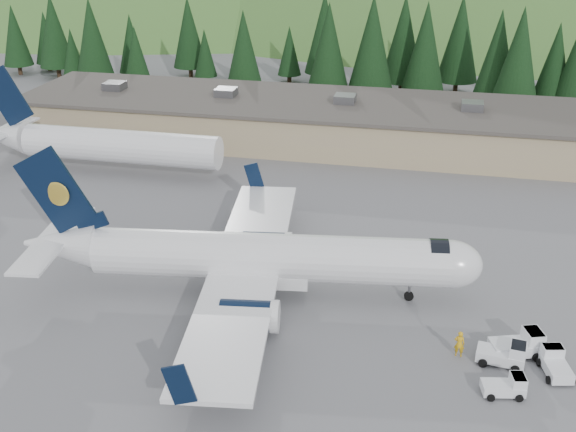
% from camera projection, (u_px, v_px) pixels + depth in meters
% --- Properties ---
extents(ground, '(600.00, 600.00, 0.00)m').
position_uv_depth(ground, '(271.00, 294.00, 55.46)').
color(ground, slate).
extents(airliner, '(34.87, 32.83, 11.57)m').
position_uv_depth(airliner, '(257.00, 258.00, 54.29)').
color(airliner, white).
rests_on(airliner, ground).
extents(second_airliner, '(27.50, 11.00, 10.05)m').
position_uv_depth(second_airliner, '(97.00, 144.00, 78.65)').
color(second_airliner, white).
rests_on(second_airliner, ground).
extents(baggage_tug_a, '(3.72, 2.85, 1.79)m').
position_uv_depth(baggage_tug_a, '(521.00, 344.00, 47.88)').
color(baggage_tug_a, white).
rests_on(baggage_tug_a, ground).
extents(baggage_tug_b, '(3.23, 2.19, 1.63)m').
position_uv_depth(baggage_tug_b, '(505.00, 355.00, 46.94)').
color(baggage_tug_b, white).
rests_on(baggage_tug_b, ground).
extents(baggage_tug_c, '(2.21, 3.07, 1.51)m').
position_uv_depth(baggage_tug_c, '(555.00, 363.00, 46.17)').
color(baggage_tug_c, white).
rests_on(baggage_tug_c, ground).
extents(terminal_building, '(71.00, 17.00, 6.10)m').
position_uv_depth(terminal_building, '(304.00, 120.00, 89.28)').
color(terminal_building, tan).
rests_on(terminal_building, ground).
extents(baggage_tug_d, '(2.76, 1.94, 1.37)m').
position_uv_depth(baggage_tug_d, '(507.00, 386.00, 44.11)').
color(baggage_tug_d, white).
rests_on(baggage_tug_d, ground).
extents(ramp_worker, '(0.71, 0.48, 1.89)m').
position_uv_depth(ramp_worker, '(459.00, 344.00, 47.68)').
color(ramp_worker, gold).
rests_on(ramp_worker, ground).
extents(tree_line, '(112.71, 18.88, 14.33)m').
position_uv_depth(tree_line, '(347.00, 45.00, 107.31)').
color(tree_line, black).
rests_on(tree_line, ground).
extents(hills, '(614.00, 330.00, 300.00)m').
position_uv_depth(hills, '(549.00, 227.00, 263.63)').
color(hills, '#3C6524').
rests_on(hills, ground).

